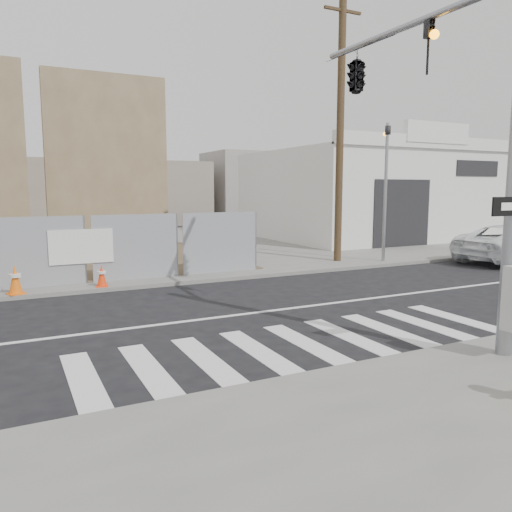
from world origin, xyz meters
name	(u,v)px	position (x,y,z in m)	size (l,w,h in m)	color
ground	(248,314)	(0.00, 0.00, 0.00)	(100.00, 100.00, 0.00)	black
sidewalk_far	(122,248)	(0.00, 14.00, 0.06)	(50.00, 20.00, 0.12)	slate
signal_pole	(399,96)	(2.49, -2.05, 4.78)	(0.96, 5.87, 7.00)	gray
far_signal_pole	(386,173)	(8.00, 4.60, 3.48)	(0.16, 0.20, 5.60)	gray
concrete_wall_right	(108,178)	(-0.50, 14.08, 3.38)	(5.50, 1.30, 8.00)	brown
auto_shop	(368,195)	(14.00, 12.97, 2.54)	(12.00, 10.20, 5.95)	silver
utility_pole_right	(340,126)	(6.50, 5.50, 5.20)	(1.60, 0.28, 10.00)	#493822
traffic_cone_c	(15,280)	(-4.79, 4.22, 0.50)	(0.50, 0.50, 0.78)	orange
traffic_cone_d	(102,276)	(-2.57, 4.27, 0.43)	(0.38, 0.38, 0.64)	#FF390D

